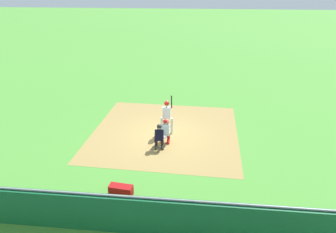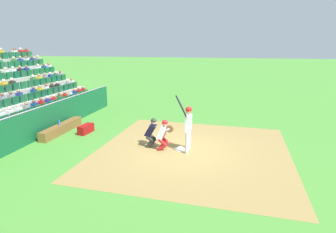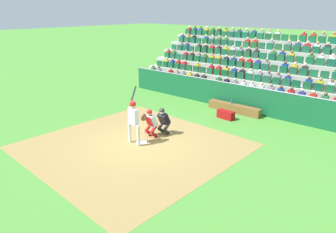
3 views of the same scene
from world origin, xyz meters
name	(u,v)px [view 1 (image 1 of 3)]	position (x,y,z in m)	size (l,w,h in m)	color
ground_plane	(164,136)	(0.00, 0.00, 0.00)	(160.00, 160.00, 0.00)	#488C33
infield_dirt_patch	(165,132)	(0.00, 0.50, 0.00)	(7.72, 7.60, 0.01)	olive
home_plate_marker	(164,136)	(0.00, 0.00, 0.02)	(0.44, 0.44, 0.02)	white
batter_at_plate	(167,113)	(0.11, 0.32, 1.17)	(0.67, 0.62, 2.35)	silver
catcher_crouching	(165,130)	(0.15, -0.67, 0.72)	(0.47, 0.71, 1.29)	red
home_plate_umpire	(159,136)	(-0.09, -1.25, 0.69)	(0.48, 0.51, 1.26)	#272825
dugout_wall	(140,215)	(0.00, -6.63, 0.69)	(13.92, 0.24, 1.44)	#145732
dugout_bench	(118,213)	(-0.88, -6.08, 0.22)	(3.01, 0.40, 0.44)	brown
water_bottle_on_bench	(123,205)	(-0.72, -6.06, 0.56)	(0.07, 0.07, 0.24)	blue
equipment_duffel_bag	(121,190)	(-1.09, -4.89, 0.21)	(0.90, 0.36, 0.42)	#9C1011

